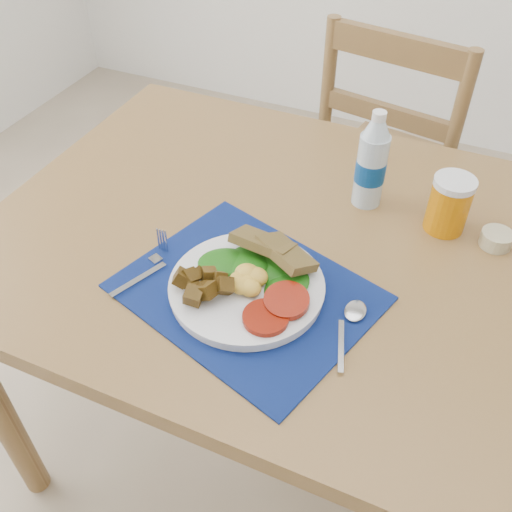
{
  "coord_description": "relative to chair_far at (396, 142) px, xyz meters",
  "views": [
    {
      "loc": [
        0.18,
        -0.6,
        1.48
      ],
      "look_at": [
        -0.12,
        0.06,
        0.8
      ],
      "focal_mm": 40.0,
      "sensor_mm": 36.0,
      "label": 1
    }
  ],
  "objects": [
    {
      "name": "chair_far",
      "position": [
        0.0,
        0.0,
        0.0
      ],
      "size": [
        0.49,
        0.47,
        1.15
      ],
      "rotation": [
        0.0,
        0.0,
        2.96
      ],
      "color": "brown",
      "rests_on": "ground"
    },
    {
      "name": "ramekin",
      "position": [
        0.3,
        -0.58,
        0.19
      ],
      "size": [
        0.06,
        0.06,
        0.03
      ],
      "primitive_type": "cylinder",
      "color": "#B8AF87",
      "rests_on": "table"
    },
    {
      "name": "breakfast_plate",
      "position": [
        -0.09,
        -0.89,
        0.19
      ],
      "size": [
        0.27,
        0.27,
        0.06
      ],
      "rotation": [
        0.0,
        0.0,
        -0.26
      ],
      "color": "silver",
      "rests_on": "placemat"
    },
    {
      "name": "table",
      "position": [
        0.04,
        -0.71,
        0.09
      ],
      "size": [
        1.4,
        0.9,
        0.75
      ],
      "color": "brown",
      "rests_on": "ground"
    },
    {
      "name": "juice_glass",
      "position": [
        0.2,
        -0.56,
        0.23
      ],
      "size": [
        0.08,
        0.08,
        0.11
      ],
      "primitive_type": "cylinder",
      "color": "#C46F05",
      "rests_on": "table"
    },
    {
      "name": "fork",
      "position": [
        -0.27,
        -0.9,
        0.18
      ],
      "size": [
        0.06,
        0.17,
        0.0
      ],
      "rotation": [
        0.0,
        0.0,
        -0.39
      ],
      "color": "#B2B5BA",
      "rests_on": "placemat"
    },
    {
      "name": "placemat",
      "position": [
        -0.08,
        -0.88,
        0.17
      ],
      "size": [
        0.5,
        0.44,
        0.0
      ],
      "primitive_type": "cube",
      "rotation": [
        0.0,
        0.0,
        -0.3
      ],
      "color": "#040C33",
      "rests_on": "table"
    },
    {
      "name": "water_bottle",
      "position": [
        0.04,
        -0.54,
        0.26
      ],
      "size": [
        0.06,
        0.06,
        0.21
      ],
      "color": "#ADBFCC",
      "rests_on": "table"
    },
    {
      "name": "spoon",
      "position": [
        0.11,
        -0.88,
        0.18
      ],
      "size": [
        0.04,
        0.16,
        0.0
      ],
      "rotation": [
        0.0,
        0.0,
        0.3
      ],
      "color": "#B2B5BA",
      "rests_on": "placemat"
    }
  ]
}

